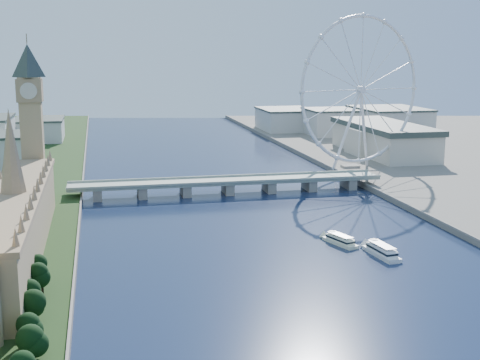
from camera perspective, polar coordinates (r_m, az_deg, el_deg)
name	(u,v)px	position (r m, az deg, el deg)	size (l,w,h in m)	color
tree_row	(24,346)	(222.66, -17.92, -13.32)	(8.29, 168.29, 20.66)	black
parliament_range	(16,223)	(334.55, -18.60, -3.50)	(24.00, 200.00, 70.00)	tan
big_ben	(30,104)	(433.36, -17.45, 6.21)	(20.02, 20.02, 110.00)	tan
westminster_bridge	(228,184)	(469.98, -1.06, -0.34)	(220.00, 22.00, 9.50)	gray
london_eye	(361,90)	(549.36, 10.27, 7.53)	(113.60, 39.12, 124.30)	silver
county_hall	(383,157)	(646.66, 12.07, 1.94)	(54.00, 144.00, 35.00)	beige
city_skyline	(217,127)	(728.34, -1.97, 4.51)	(505.00, 280.00, 32.00)	beige
tour_boat_near	(340,244)	(352.16, 8.53, -5.45)	(6.54, 25.80, 5.66)	#EAEDC8
tour_boat_far	(381,256)	(336.23, 11.98, -6.36)	(7.47, 29.26, 6.46)	silver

